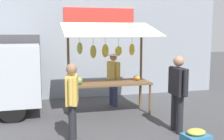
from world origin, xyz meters
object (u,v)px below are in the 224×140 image
shopper_in_striped_shirt (178,88)px  produce_crate_near (196,140)px  vendor_with_sunhat (113,75)px  shopper_with_shopping_bag (72,97)px  market_stall (108,58)px

shopper_in_striped_shirt → produce_crate_near: size_ratio=3.17×
vendor_with_sunhat → shopper_with_shopping_bag: bearing=-42.4°
market_stall → produce_crate_near: (-1.07, 2.74, -1.37)m
shopper_in_striped_shirt → produce_crate_near: shopper_in_striped_shirt is taller
vendor_with_sunhat → market_stall: bearing=-35.9°
produce_crate_near → shopper_with_shopping_bag: bearing=-22.2°
vendor_with_sunhat → shopper_with_shopping_bag: shopper_with_shopping_bag is taller
market_stall → vendor_with_sunhat: market_stall is taller
shopper_with_shopping_bag → shopper_in_striped_shirt: bearing=-78.9°
market_stall → shopper_in_striped_shirt: bearing=122.0°
vendor_with_sunhat → shopper_in_striped_shirt: (-0.82, 2.53, 0.07)m
shopper_with_shopping_bag → vendor_with_sunhat: bearing=-19.9°
vendor_with_sunhat → shopper_with_shopping_bag: 2.95m
market_stall → shopper_with_shopping_bag: bearing=56.7°
shopper_in_striped_shirt → shopper_with_shopping_bag: bearing=89.7°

